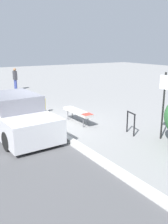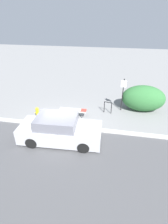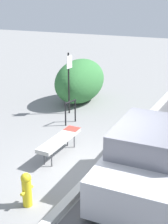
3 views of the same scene
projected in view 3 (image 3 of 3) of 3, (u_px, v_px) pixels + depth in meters
The scene contains 8 objects.
ground_plane at pixel (96, 174), 7.75m from camera, with size 60.00×60.00×0.00m, color gray.
curb at pixel (96, 172), 7.72m from camera, with size 60.00×0.20×0.13m.
bench at pixel (60, 140), 8.53m from camera, with size 1.79×0.45×0.54m.
bike_rack at pixel (70, 110), 10.76m from camera, with size 0.55×0.17×0.83m.
sign_post at pixel (69, 78), 11.47m from camera, with size 0.36×0.08×2.30m.
fire_hydrant at pixel (27, 188), 6.44m from camera, with size 0.36×0.22×0.77m.
shrub_hedge at pixel (80, 81), 12.96m from camera, with size 2.91×1.73×1.81m.
parked_car_near at pixel (151, 155), 7.28m from camera, with size 4.34×1.93×1.46m.
Camera 3 is at (-6.13, -2.89, 4.08)m, focal length 50.00 mm.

